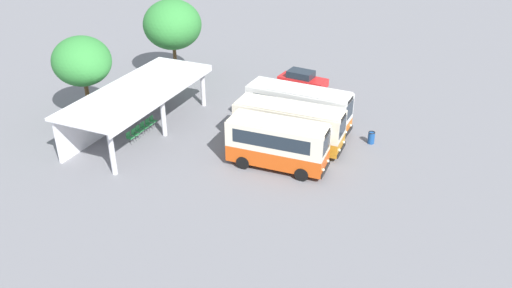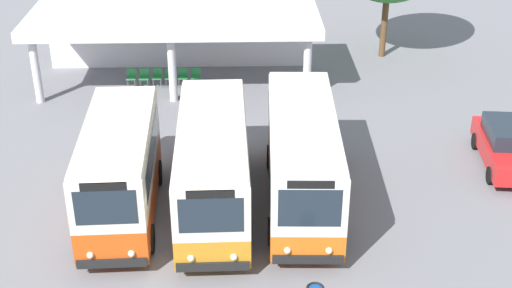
% 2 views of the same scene
% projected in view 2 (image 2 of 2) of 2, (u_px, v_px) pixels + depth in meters
% --- Properties ---
extents(ground_plane, '(180.00, 180.00, 0.00)m').
position_uv_depth(ground_plane, '(187.00, 247.00, 21.95)').
color(ground_plane, slate).
extents(city_bus_nearest_orange, '(2.43, 6.67, 3.32)m').
position_uv_depth(city_bus_nearest_orange, '(120.00, 168.00, 22.67)').
color(city_bus_nearest_orange, black).
rests_on(city_bus_nearest_orange, ground).
extents(city_bus_second_in_row, '(2.45, 7.79, 3.17)m').
position_uv_depth(city_bus_second_in_row, '(213.00, 164.00, 23.07)').
color(city_bus_second_in_row, black).
rests_on(city_bus_second_in_row, ground).
extents(city_bus_middle_cream, '(2.50, 7.96, 3.27)m').
position_uv_depth(city_bus_middle_cream, '(302.00, 156.00, 23.41)').
color(city_bus_middle_cream, black).
rests_on(city_bus_middle_cream, ground).
extents(parked_car_flank, '(2.18, 4.45, 1.62)m').
position_uv_depth(parked_car_flank, '(507.00, 145.00, 26.17)').
color(parked_car_flank, black).
rests_on(parked_car_flank, ground).
extents(terminal_canopy, '(13.22, 5.06, 3.40)m').
position_uv_depth(terminal_canopy, '(175.00, 26.00, 32.87)').
color(terminal_canopy, silver).
rests_on(terminal_canopy, ground).
extents(waiting_chair_end_by_column, '(0.46, 0.46, 0.86)m').
position_uv_depth(waiting_chair_end_by_column, '(132.00, 76.00, 32.93)').
color(waiting_chair_end_by_column, slate).
rests_on(waiting_chair_end_by_column, ground).
extents(waiting_chair_second_from_end, '(0.46, 0.46, 0.86)m').
position_uv_depth(waiting_chair_second_from_end, '(144.00, 76.00, 32.92)').
color(waiting_chair_second_from_end, slate).
rests_on(waiting_chair_second_from_end, ground).
extents(waiting_chair_middle_seat, '(0.46, 0.46, 0.86)m').
position_uv_depth(waiting_chair_middle_seat, '(157.00, 76.00, 32.99)').
color(waiting_chair_middle_seat, slate).
rests_on(waiting_chair_middle_seat, ground).
extents(waiting_chair_fourth_seat, '(0.46, 0.46, 0.86)m').
position_uv_depth(waiting_chair_fourth_seat, '(170.00, 76.00, 33.01)').
color(waiting_chair_fourth_seat, slate).
rests_on(waiting_chair_fourth_seat, ground).
extents(waiting_chair_fifth_seat, '(0.46, 0.46, 0.86)m').
position_uv_depth(waiting_chair_fifth_seat, '(183.00, 76.00, 33.00)').
color(waiting_chair_fifth_seat, slate).
rests_on(waiting_chair_fifth_seat, ground).
extents(waiting_chair_far_end_seat, '(0.46, 0.46, 0.86)m').
position_uv_depth(waiting_chair_far_end_seat, '(196.00, 75.00, 33.03)').
color(waiting_chair_far_end_seat, slate).
rests_on(waiting_chair_far_end_seat, ground).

